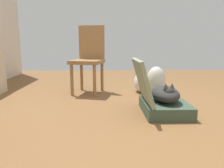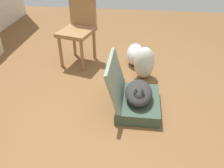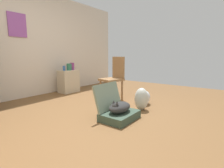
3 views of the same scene
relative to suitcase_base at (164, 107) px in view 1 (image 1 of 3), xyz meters
The scene contains 7 objects.
ground_plane 0.46m from the suitcase_base, 99.30° to the left, with size 7.68×7.68×0.00m, color brown.
suitcase_base is the anchor object (origin of this frame).
suitcase_lid 0.37m from the suitcase_base, 90.00° to the left, with size 0.60×0.45×0.04m, color gray.
cat 0.15m from the suitcase_base, behind, with size 0.52×0.28×0.21m.
plastic_bag_white 0.67m from the suitcase_base, ahead, with size 0.24×0.26×0.42m, color silver.
plastic_bag_clear 1.02m from the suitcase_base, ahead, with size 0.35×0.24×0.30m, color silver.
chair 1.42m from the suitcase_base, 39.82° to the left, with size 0.56×0.52×0.99m.
Camera 1 is at (-2.10, 0.17, 0.72)m, focal length 34.72 mm.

